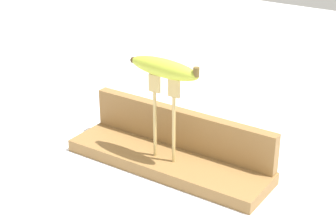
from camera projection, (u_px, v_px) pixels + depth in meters
ground_plane at (168, 167)px, 1.16m from camera, size 3.00×3.00×0.00m
wooden_board at (168, 161)px, 1.16m from camera, size 0.44×0.13×0.03m
board_backstop at (182, 128)px, 1.17m from camera, size 0.43×0.02×0.08m
fork_stand_center at (164, 111)px, 1.10m from camera, size 0.07×0.01×0.18m
banana_raised_center at (164, 68)px, 1.06m from camera, size 0.17×0.05×0.04m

